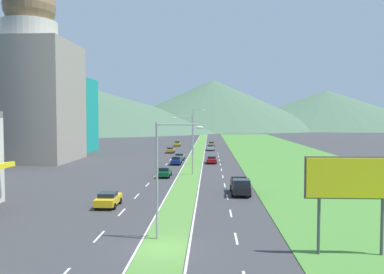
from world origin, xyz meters
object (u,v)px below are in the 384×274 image
car_3 (211,148)px  car_8 (176,160)px  street_lamp_near (163,171)px  car_1 (211,144)px  car_7 (108,199)px  street_lamp_far (194,129)px  street_lamp_mid (190,141)px  pickup_truck_0 (240,186)px  car_4 (164,172)px  car_2 (212,159)px  car_5 (180,156)px  car_9 (177,144)px  car_0 (170,150)px  billboard_roadside (351,182)px

car_3 → car_8: bearing=-11.6°
street_lamp_near → car_1: (3.85, 91.79, -4.26)m
street_lamp_near → car_7: (-6.71, 10.27, -4.25)m
street_lamp_far → car_3: street_lamp_far is taller
street_lamp_mid → car_3: street_lamp_mid is taller
street_lamp_mid → pickup_truck_0: (6.54, -14.99, -4.31)m
street_lamp_near → car_4: 30.44m
street_lamp_far → street_lamp_near: bearing=-89.8°
car_2 → car_1: bearing=179.9°
car_5 → car_9: car_9 is taller
street_lamp_mid → car_1: 60.21m
street_lamp_far → car_1: street_lamp_far is taller
street_lamp_mid → car_9: (-7.08, 60.80, -4.51)m
car_7 → car_4: bearing=-9.6°
street_lamp_mid → car_1: (3.47, 59.93, -4.55)m
car_0 → car_2: car_0 is taller
car_4 → car_5: car_4 is taller
street_lamp_near → car_3: 77.47m
car_5 → street_lamp_far: bearing=-15.2°
street_lamp_near → car_8: size_ratio=1.79×
street_lamp_mid → car_1: bearing=86.7°
car_2 → car_9: bearing=-166.9°
car_3 → car_8: size_ratio=0.96×
car_0 → car_8: car_8 is taller
car_2 → car_3: (-0.17, 29.51, 0.05)m
street_lamp_far → pickup_truck_0: (7.17, -46.90, -5.20)m
car_5 → car_1: bearing=-10.2°
car_7 → street_lamp_mid: bearing=-18.2°
car_5 → car_4: bearing=179.0°
street_lamp_far → car_7: 54.16m
street_lamp_near → street_lamp_far: bearing=90.2°
street_lamp_far → car_2: size_ratio=2.48×
car_4 → car_9: size_ratio=1.00×
billboard_roadside → car_2: 51.38m
street_lamp_mid → car_9: 61.38m
car_7 → pickup_truck_0: bearing=-64.2°
car_1 → car_5: size_ratio=1.00×
car_7 → car_0: bearing=-0.2°
car_9 → car_1: bearing=-94.7°
street_lamp_mid → pickup_truck_0: street_lamp_mid is taller
street_lamp_far → car_0: size_ratio=2.51×
car_1 → car_8: car_8 is taller
car_0 → car_3: 12.69m
car_2 → car_4: bearing=-21.8°
street_lamp_near → car_3: (3.57, 77.28, -4.23)m
car_1 → car_4: bearing=-6.7°
car_3 → car_8: 32.29m
car_0 → car_5: (3.56, -15.70, -0.03)m
car_1 → car_2: (-0.11, -44.03, -0.02)m
car_2 → car_5: (-6.68, 6.10, -0.02)m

